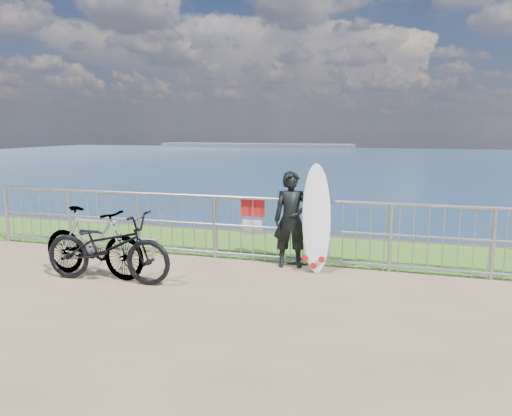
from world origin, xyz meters
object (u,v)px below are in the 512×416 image
(surfer, at_px, (291,220))
(surfboard, at_px, (316,222))
(bicycle_far, at_px, (93,242))
(bicycle_near, at_px, (107,247))

(surfer, height_order, surfboard, surfboard)
(surfer, bearing_deg, bicycle_far, -166.83)
(surfboard, bearing_deg, bicycle_near, -153.04)
(surfer, height_order, bicycle_near, surfer)
(surfer, bearing_deg, surfboard, -29.87)
(bicycle_near, height_order, bicycle_far, bicycle_far)
(surfer, relative_size, bicycle_far, 0.87)
(surfboard, distance_m, bicycle_far, 3.49)
(surfer, distance_m, surfboard, 0.45)
(bicycle_near, distance_m, bicycle_far, 0.38)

